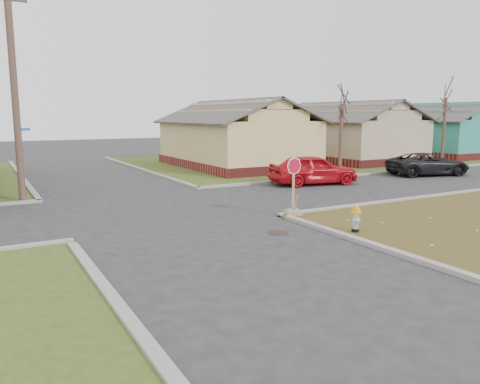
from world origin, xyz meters
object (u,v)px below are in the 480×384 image
red_sedan (313,169)px  utility_pole (14,87)px  fire_hydrant (356,217)px  dark_pickup (428,164)px  stop_sign (293,202)px

red_sedan → utility_pole: bearing=94.8°
fire_hydrant → dark_pickup: size_ratio=0.17×
dark_pickup → fire_hydrant: bearing=138.3°
red_sedan → dark_pickup: 8.41m
utility_pole → fire_hydrant: 14.16m
utility_pole → fire_hydrant: (8.43, -10.60, -4.16)m
fire_hydrant → stop_sign: 2.99m
utility_pole → dark_pickup: utility_pole is taller
fire_hydrant → red_sedan: 10.28m
stop_sign → utility_pole: bearing=156.5°
utility_pole → stop_sign: size_ratio=4.35×
utility_pole → dark_pickup: bearing=-5.5°
fire_hydrant → dark_pickup: bearing=12.0°
red_sedan → dark_pickup: red_sedan is taller
fire_hydrant → red_sedan: bearing=39.4°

